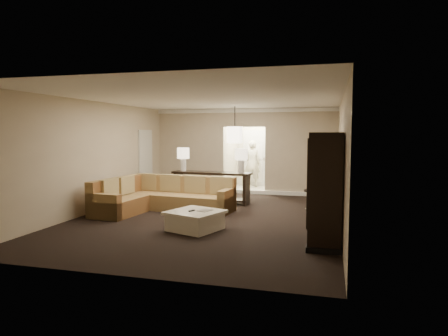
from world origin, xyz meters
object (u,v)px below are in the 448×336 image
(coffee_table, at_px, (195,220))
(drink_table, at_px, (313,196))
(armoire, at_px, (325,191))
(person, at_px, (252,161))
(sectional_sofa, at_px, (160,197))
(console_table, at_px, (212,184))

(coffee_table, relative_size, drink_table, 2.14)
(armoire, distance_m, person, 7.65)
(sectional_sofa, bearing_deg, drink_table, 16.71)
(sectional_sofa, height_order, armoire, armoire)
(console_table, bearing_deg, drink_table, -10.61)
(sectional_sofa, xyz_separation_m, drink_table, (3.82, 0.71, 0.07))
(sectional_sofa, distance_m, drink_table, 3.89)
(coffee_table, relative_size, person, 0.66)
(coffee_table, bearing_deg, armoire, -7.55)
(coffee_table, bearing_deg, sectional_sofa, 132.40)
(coffee_table, height_order, console_table, console_table)
(coffee_table, distance_m, person, 6.84)
(person, bearing_deg, coffee_table, 72.04)
(armoire, xyz_separation_m, drink_table, (-0.31, 2.74, -0.54))
(console_table, height_order, person, person)
(coffee_table, distance_m, armoire, 2.73)
(armoire, height_order, drink_table, armoire)
(drink_table, height_order, person, person)
(console_table, bearing_deg, sectional_sofa, -116.76)
(coffee_table, bearing_deg, person, 91.23)
(person, bearing_deg, armoire, 91.81)
(drink_table, bearing_deg, sectional_sofa, -169.46)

